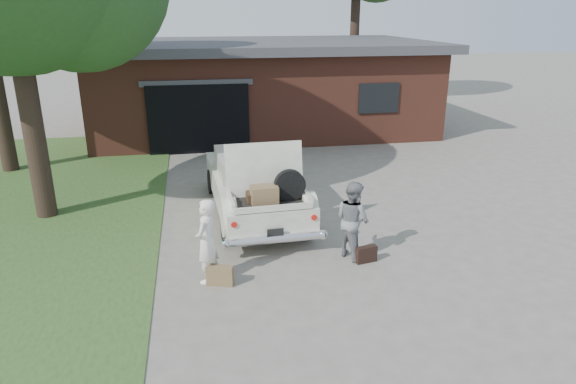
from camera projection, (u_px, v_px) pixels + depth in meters
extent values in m
plane|color=gray|center=(294.00, 258.00, 9.58)|extent=(90.00, 90.00, 0.00)
cube|color=#2D4C1E|center=(25.00, 218.00, 11.39)|extent=(6.00, 16.00, 0.02)
cube|color=brown|center=(261.00, 89.00, 19.91)|extent=(12.00, 7.00, 3.00)
cube|color=#4C4C51|center=(260.00, 45.00, 19.36)|extent=(12.80, 7.80, 0.30)
cube|color=black|center=(199.00, 119.00, 16.41)|extent=(3.20, 0.30, 2.20)
cube|color=#4C4C51|center=(197.00, 83.00, 15.96)|extent=(3.50, 0.12, 0.18)
cube|color=black|center=(379.00, 98.00, 17.23)|extent=(1.40, 0.08, 1.00)
cylinder|color=#38281E|center=(31.00, 116.00, 10.82)|extent=(0.44, 0.44, 4.52)
cylinder|color=#38281E|center=(354.00, 41.00, 24.54)|extent=(0.44, 0.44, 6.02)
cube|color=white|center=(254.00, 189.00, 11.57)|extent=(1.94, 4.65, 0.60)
cube|color=#B8B1A2|center=(251.00, 163.00, 11.65)|extent=(1.59, 1.89, 0.48)
cube|color=black|center=(246.00, 154.00, 12.45)|extent=(1.42, 0.13, 0.40)
cube|color=black|center=(258.00, 175.00, 10.86)|extent=(1.42, 0.13, 0.40)
cylinder|color=black|center=(227.00, 230.00, 10.06)|extent=(0.23, 0.61, 0.60)
cylinder|color=black|center=(306.00, 223.00, 10.41)|extent=(0.23, 0.61, 0.60)
cylinder|color=black|center=(212.00, 181.00, 12.92)|extent=(0.23, 0.61, 0.60)
cylinder|color=black|center=(275.00, 177.00, 13.26)|extent=(0.23, 0.61, 0.60)
cylinder|color=silver|center=(275.00, 239.00, 9.50)|extent=(1.88, 0.25, 0.16)
cylinder|color=#A5140F|center=(234.00, 224.00, 9.28)|extent=(0.11, 0.10, 0.11)
cylinder|color=#A5140F|center=(314.00, 217.00, 9.60)|extent=(0.11, 0.10, 0.11)
cube|color=black|center=(275.00, 233.00, 9.43)|extent=(0.31, 0.03, 0.16)
cube|color=black|center=(269.00, 202.00, 9.87)|extent=(1.46, 1.07, 0.04)
cube|color=white|center=(231.00, 200.00, 9.68)|extent=(0.10, 1.01, 0.16)
cube|color=white|center=(305.00, 194.00, 10.00)|extent=(0.10, 1.01, 0.16)
cube|color=white|center=(274.00, 208.00, 9.39)|extent=(1.47, 0.12, 0.11)
cube|color=white|center=(264.00, 169.00, 10.07)|extent=(1.55, 0.29, 1.04)
cube|color=#422E1C|center=(260.00, 196.00, 9.86)|extent=(0.54, 0.36, 0.17)
cube|color=olive|center=(264.00, 195.00, 9.67)|extent=(0.52, 0.35, 0.35)
cube|color=black|center=(268.00, 196.00, 9.93)|extent=(0.48, 0.33, 0.14)
cylinder|color=black|center=(290.00, 185.00, 9.81)|extent=(0.61, 0.17, 0.61)
imported|color=white|center=(206.00, 241.00, 8.54)|extent=(0.54, 0.63, 1.47)
imported|color=gray|center=(353.00, 220.00, 9.43)|extent=(0.80, 0.88, 1.47)
cube|color=olive|center=(220.00, 275.00, 8.58)|extent=(0.47, 0.28, 0.35)
cube|color=black|center=(366.00, 254.00, 9.37)|extent=(0.42, 0.20, 0.31)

